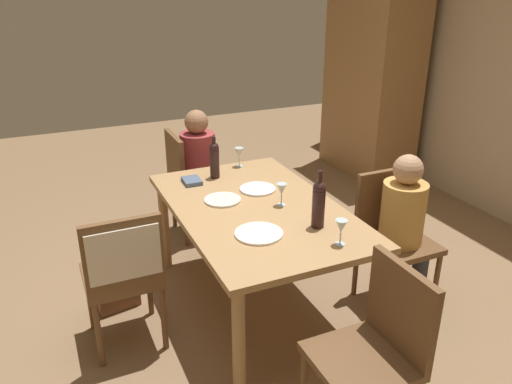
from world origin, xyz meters
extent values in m
plane|color=#846647|center=(0.00, 0.00, 0.00)|extent=(10.00, 10.00, 0.00)
cube|color=olive|center=(-1.92, 2.25, 1.05)|extent=(1.10, 0.56, 2.10)
cube|color=#A87F51|center=(0.00, 0.00, 0.73)|extent=(1.64, 1.00, 0.04)
cylinder|color=#A87F51|center=(-0.75, -0.43, 0.35)|extent=(0.07, 0.07, 0.71)
cylinder|color=#A87F51|center=(0.75, -0.43, 0.35)|extent=(0.07, 0.07, 0.71)
cylinder|color=#A87F51|center=(-0.75, 0.43, 0.35)|extent=(0.07, 0.07, 0.71)
cylinder|color=#A87F51|center=(0.75, 0.43, 0.35)|extent=(0.07, 0.07, 0.71)
cylinder|color=brown|center=(-1.39, 0.19, 0.22)|extent=(0.04, 0.04, 0.44)
cylinder|color=brown|center=(-1.01, 0.19, 0.22)|extent=(0.04, 0.04, 0.44)
cylinder|color=brown|center=(-1.39, -0.19, 0.22)|extent=(0.04, 0.04, 0.44)
cylinder|color=brown|center=(-1.01, -0.19, 0.22)|extent=(0.04, 0.04, 0.44)
cube|color=brown|center=(-1.20, 0.00, 0.46)|extent=(0.44, 0.44, 0.04)
cube|color=brown|center=(-1.20, -0.20, 0.70)|extent=(0.44, 0.04, 0.44)
cylinder|color=brown|center=(0.56, 1.07, 0.22)|extent=(0.04, 0.04, 0.44)
cylinder|color=brown|center=(0.56, 0.69, 0.22)|extent=(0.04, 0.04, 0.44)
cylinder|color=brown|center=(0.18, 1.07, 0.22)|extent=(0.04, 0.04, 0.44)
cylinder|color=brown|center=(0.18, 0.69, 0.22)|extent=(0.04, 0.04, 0.44)
cube|color=brown|center=(0.37, 0.88, 0.46)|extent=(0.44, 0.44, 0.04)
cube|color=brown|center=(0.17, 0.88, 0.70)|extent=(0.04, 0.44, 0.44)
cylinder|color=brown|center=(1.01, 0.19, 0.22)|extent=(0.04, 0.04, 0.44)
cube|color=brown|center=(1.20, 0.00, 0.46)|extent=(0.44, 0.44, 0.04)
cube|color=brown|center=(1.20, 0.20, 0.70)|extent=(0.44, 0.04, 0.44)
cylinder|color=brown|center=(-0.19, -1.07, 0.22)|extent=(0.04, 0.04, 0.44)
cylinder|color=brown|center=(-0.19, -0.69, 0.22)|extent=(0.04, 0.04, 0.44)
cylinder|color=brown|center=(0.19, -1.07, 0.22)|extent=(0.04, 0.04, 0.44)
cylinder|color=brown|center=(0.19, -0.69, 0.22)|extent=(0.04, 0.04, 0.44)
cube|color=brown|center=(0.00, -0.88, 0.46)|extent=(0.44, 0.44, 0.04)
cube|color=brown|center=(0.20, -0.88, 0.70)|extent=(0.04, 0.44, 0.44)
cube|color=beige|center=(0.20, -0.88, 0.72)|extent=(0.07, 0.40, 0.31)
cylinder|color=#33333D|center=(-1.29, 0.14, 0.23)|extent=(0.11, 0.11, 0.46)
cylinder|color=#33333D|center=(-1.11, 0.14, 0.23)|extent=(0.11, 0.11, 0.46)
cylinder|color=#9E383D|center=(-1.20, 0.00, 0.69)|extent=(0.29, 0.29, 0.45)
sphere|color=#996B4C|center=(-1.20, 0.00, 1.01)|extent=(0.20, 0.20, 0.20)
cylinder|color=#33333D|center=(0.50, 0.97, 0.23)|extent=(0.10, 0.10, 0.46)
cylinder|color=#33333D|center=(0.50, 0.80, 0.23)|extent=(0.10, 0.10, 0.46)
cylinder|color=tan|center=(0.37, 0.88, 0.68)|extent=(0.29, 0.29, 0.44)
sphere|color=tan|center=(0.37, 0.88, 0.99)|extent=(0.19, 0.19, 0.19)
cylinder|color=black|center=(0.41, 0.21, 0.87)|extent=(0.08, 0.08, 0.23)
sphere|color=black|center=(0.41, 0.21, 1.00)|extent=(0.08, 0.08, 0.08)
cylinder|color=black|center=(0.41, 0.21, 1.05)|extent=(0.03, 0.03, 0.10)
cylinder|color=black|center=(-0.58, -0.07, 0.86)|extent=(0.07, 0.07, 0.22)
sphere|color=black|center=(-0.58, -0.07, 0.98)|extent=(0.07, 0.07, 0.07)
cylinder|color=black|center=(-0.58, -0.07, 1.03)|extent=(0.03, 0.03, 0.07)
cylinder|color=silver|center=(0.05, 0.16, 0.75)|extent=(0.06, 0.06, 0.00)
cylinder|color=silver|center=(0.05, 0.16, 0.79)|extent=(0.01, 0.01, 0.07)
cone|color=silver|center=(0.05, 0.16, 0.86)|extent=(0.07, 0.07, 0.07)
cylinder|color=silver|center=(-0.73, 0.18, 0.75)|extent=(0.06, 0.06, 0.00)
cylinder|color=silver|center=(-0.73, 0.18, 0.79)|extent=(0.01, 0.01, 0.07)
cone|color=silver|center=(-0.73, 0.18, 0.86)|extent=(0.07, 0.07, 0.07)
cylinder|color=silver|center=(0.64, 0.22, 0.75)|extent=(0.06, 0.06, 0.00)
cylinder|color=silver|center=(0.64, 0.22, 0.79)|extent=(0.01, 0.01, 0.07)
cone|color=silver|center=(0.64, 0.22, 0.86)|extent=(0.07, 0.07, 0.07)
cylinder|color=white|center=(0.36, -0.14, 0.76)|extent=(0.28, 0.28, 0.01)
cylinder|color=silver|center=(-0.17, -0.17, 0.76)|extent=(0.24, 0.24, 0.01)
cylinder|color=white|center=(-0.24, 0.12, 0.76)|extent=(0.25, 0.25, 0.01)
cube|color=#4C5B75|center=(-0.55, -0.26, 0.76)|extent=(0.16, 0.13, 0.03)
cube|color=brown|center=(-0.35, -0.88, 0.11)|extent=(0.17, 0.30, 0.22)
camera|label=1|loc=(2.70, -1.21, 2.12)|focal=35.62mm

